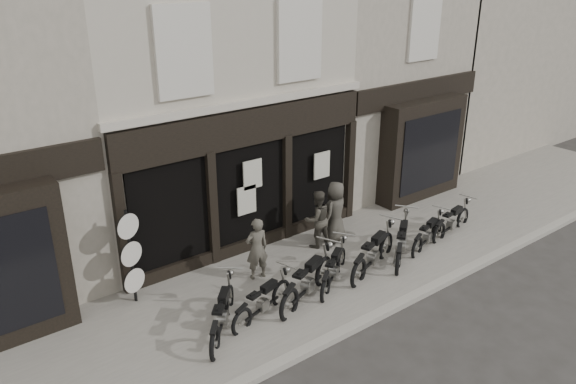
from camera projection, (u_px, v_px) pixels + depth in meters
ground_plane at (323, 300)px, 12.89m from camera, size 90.00×90.00×0.00m
pavement at (299, 281)px, 13.53m from camera, size 30.00×4.20×0.12m
kerb at (362, 323)px, 11.95m from camera, size 30.00×0.25×0.13m
central_building at (188, 82)px, 15.72m from camera, size 7.30×6.22×8.34m
neighbour_right at (354, 61)px, 19.27m from camera, size 5.60×6.73×8.34m
filler_right at (491, 41)px, 23.91m from camera, size 11.00×6.00×8.20m
motorcycle_0 at (222, 317)px, 11.55m from camera, size 1.67×1.79×1.06m
motorcycle_1 at (263, 304)px, 12.07m from camera, size 1.93×0.84×0.95m
motorcycle_2 at (308, 284)px, 12.68m from camera, size 2.24×1.21×1.14m
motorcycle_3 at (334, 271)px, 13.31m from camera, size 1.83×1.35×0.99m
motorcycle_4 at (373, 256)px, 13.88m from camera, size 2.27×1.14×1.14m
motorcycle_5 at (402, 244)px, 14.49m from camera, size 1.99×1.61×1.11m
motorcycle_6 at (428, 236)px, 15.07m from camera, size 1.89×0.84×0.93m
motorcycle_7 at (452, 223)px, 15.78m from camera, size 2.00×0.64×0.96m
man_left at (257, 249)px, 13.29m from camera, size 0.62×0.46×1.56m
man_centre at (317, 219)px, 14.81m from camera, size 0.83×0.69×1.58m
man_right at (336, 212)px, 15.06m from camera, size 0.97×0.78×1.71m
advert_sign_post at (132, 261)px, 12.24m from camera, size 0.56×0.37×2.35m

